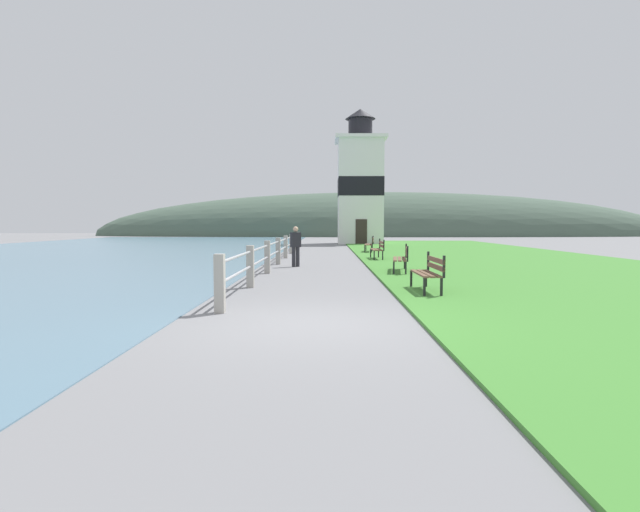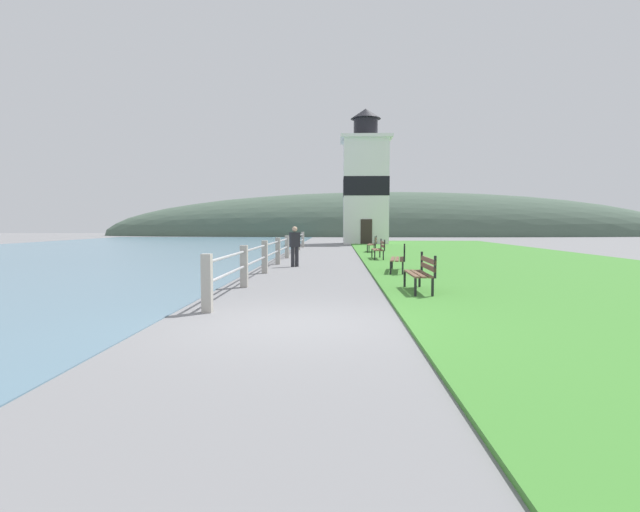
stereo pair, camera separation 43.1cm
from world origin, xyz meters
name	(u,v)px [view 1 (the left image)]	position (x,y,z in m)	size (l,w,h in m)	color
ground_plane	(310,324)	(0.00, 0.00, 0.00)	(160.00, 160.00, 0.00)	slate
grass_verge	(486,258)	(7.79, 15.59, 0.03)	(12.00, 46.77, 0.06)	#428433
water_strip	(23,258)	(-14.29, 15.59, 0.01)	(24.00, 74.84, 0.01)	slate
seawall_railing	(282,247)	(-1.69, 13.75, 0.61)	(0.18, 25.69, 1.08)	#A8A399
park_bench_near	(429,271)	(2.66, 3.61, 0.54)	(0.49, 1.66, 0.94)	brown
park_bench_midway	(402,257)	(2.76, 8.45, 0.54)	(0.73, 2.03, 0.94)	brown
park_bench_far	(378,248)	(2.60, 14.49, 0.54)	(0.48, 1.73, 0.94)	brown
park_bench_by_lighthouse	(370,243)	(2.72, 20.16, 0.54)	(0.67, 1.77, 0.94)	brown
lighthouse	(360,185)	(2.99, 33.17, 4.81)	(4.09, 4.09, 10.96)	white
person_strolling	(296,245)	(-0.92, 10.86, 0.83)	(0.42, 0.35, 1.53)	#28282D
distant_hillside	(383,236)	(8.00, 61.18, 0.00)	(80.00, 16.00, 12.00)	#475B4C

